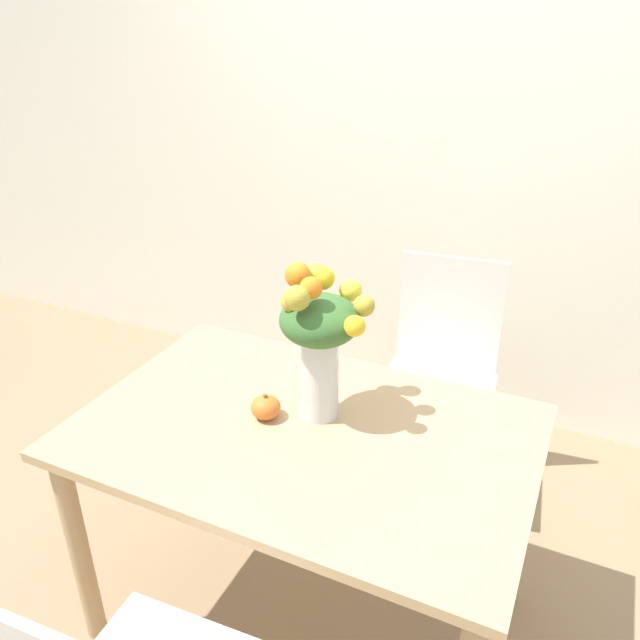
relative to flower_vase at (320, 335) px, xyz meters
name	(u,v)px	position (x,y,z in m)	size (l,w,h in m)	color
ground_plane	(306,609)	(-0.01, -0.08, -0.99)	(12.00, 12.00, 0.00)	#8E7556
wall_back	(454,122)	(-0.01, 1.35, 0.36)	(8.00, 0.06, 2.70)	silver
dining_table	(304,458)	(-0.01, -0.08, -0.36)	(1.25, 0.82, 0.73)	tan
flower_vase	(320,335)	(0.00, 0.00, 0.00)	(0.26, 0.29, 0.44)	silver
pumpkin	(266,406)	(-0.13, -0.08, -0.22)	(0.08, 0.08, 0.08)	orange
dining_chair_near_window	(440,377)	(0.18, 0.73, -0.49)	(0.46, 0.46, 0.94)	white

